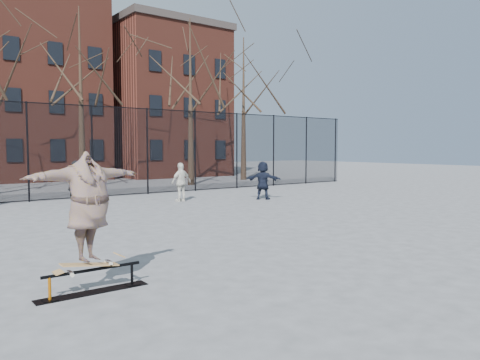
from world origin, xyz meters
TOP-DOWN VIEW (x-y plane):
  - ground at (0.00, 0.00)m, footprint 100.00×100.00m
  - skate_rail at (-3.53, -0.10)m, footprint 1.69×0.26m
  - skateboard at (-3.57, -0.10)m, footprint 0.91×0.22m
  - skater at (-3.57, -0.10)m, footprint 2.07×1.14m
  - bystander_black at (-0.14, 11.15)m, footprint 0.70×0.56m
  - bystander_white at (3.52, 9.43)m, footprint 0.96×0.50m
  - bystander_navy at (6.62, 8.01)m, footprint 1.31×1.44m
  - fence at (-0.01, 13.00)m, footprint 34.03×0.07m
  - tree_row at (-0.25, 17.15)m, footprint 33.66×7.46m
  - rowhouses at (0.72, 26.00)m, footprint 29.00×7.00m

SIDE VIEW (x-z plane):
  - ground at x=0.00m, z-range 0.00..0.00m
  - skate_rail at x=-3.53m, z-range -0.04..0.33m
  - skateboard at x=-3.57m, z-range 0.37..0.48m
  - bystander_white at x=3.52m, z-range 0.00..1.57m
  - bystander_navy at x=6.62m, z-range 0.00..1.60m
  - bystander_black at x=-0.14m, z-range 0.00..1.68m
  - skater at x=-3.57m, z-range 0.48..2.11m
  - fence at x=-0.01m, z-range 0.05..4.05m
  - rowhouses at x=0.72m, z-range -0.44..12.56m
  - tree_row at x=-0.25m, z-range 2.02..12.69m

